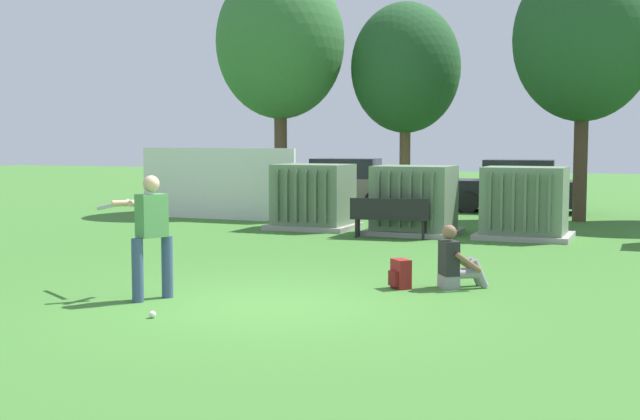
# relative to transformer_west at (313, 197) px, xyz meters

# --- Properties ---
(ground_plane) EXTENTS (96.00, 96.00, 0.00)m
(ground_plane) POSITION_rel_transformer_west_xyz_m (3.19, -9.20, -0.79)
(ground_plane) COLOR #3D752D
(fence_panel) EXTENTS (4.80, 0.12, 2.00)m
(fence_panel) POSITION_rel_transformer_west_xyz_m (-3.48, 1.30, 0.21)
(fence_panel) COLOR white
(fence_panel) RESTS_ON ground
(transformer_west) EXTENTS (2.10, 1.70, 1.62)m
(transformer_west) POSITION_rel_transformer_west_xyz_m (0.00, 0.00, 0.00)
(transformer_west) COLOR #9E9B93
(transformer_west) RESTS_ON ground
(transformer_mid_west) EXTENTS (2.10, 1.70, 1.62)m
(transformer_mid_west) POSITION_rel_transformer_west_xyz_m (2.68, -0.24, 0.00)
(transformer_mid_west) COLOR #9E9B93
(transformer_mid_west) RESTS_ON ground
(transformer_mid_east) EXTENTS (2.10, 1.70, 1.62)m
(transformer_mid_east) POSITION_rel_transformer_west_xyz_m (5.22, -0.07, 0.00)
(transformer_mid_east) COLOR #9E9B93
(transformer_mid_east) RESTS_ON ground
(park_bench) EXTENTS (1.84, 0.63, 0.92)m
(park_bench) POSITION_rel_transformer_west_xyz_m (2.41, -1.27, -0.25)
(park_bench) COLOR black
(park_bench) RESTS_ON ground
(batter) EXTENTS (1.56, 0.93, 1.74)m
(batter) POSITION_rel_transformer_west_xyz_m (1.46, -9.38, 0.19)
(batter) COLOR #384C75
(batter) RESTS_ON ground
(sports_ball) EXTENTS (0.09, 0.09, 0.09)m
(sports_ball) POSITION_rel_transformer_west_xyz_m (2.18, -10.41, -0.74)
(sports_ball) COLOR white
(sports_ball) RESTS_ON ground
(seated_spectator) EXTENTS (0.78, 0.68, 0.96)m
(seated_spectator) POSITION_rel_transformer_west_xyz_m (5.21, -6.89, -0.41)
(seated_spectator) COLOR gray
(seated_spectator) RESTS_ON ground
(backpack) EXTENTS (0.38, 0.38, 0.44)m
(backpack) POSITION_rel_transformer_west_xyz_m (4.46, -7.23, -0.57)
(backpack) COLOR maroon
(backpack) RESTS_ON ground
(tree_left) EXTENTS (3.98, 3.98, 7.61)m
(tree_left) POSITION_rel_transformer_west_xyz_m (-2.98, 4.46, 4.43)
(tree_left) COLOR brown
(tree_left) RESTS_ON ground
(tree_center_left) EXTENTS (3.38, 3.38, 6.45)m
(tree_center_left) POSITION_rel_transformer_west_xyz_m (0.68, 5.75, 3.64)
(tree_center_left) COLOR brown
(tree_center_left) RESTS_ON ground
(tree_center_right) EXTENTS (3.76, 3.76, 7.19)m
(tree_center_right) POSITION_rel_transformer_west_xyz_m (6.02, 4.50, 4.15)
(tree_center_right) COLOR #4C3828
(tree_center_right) RESTS_ON ground
(parked_car_leftmost) EXTENTS (4.38, 2.30, 1.62)m
(parked_car_leftmost) POSITION_rel_transformer_west_xyz_m (-1.64, 6.43, -0.04)
(parked_car_leftmost) COLOR gray
(parked_car_leftmost) RESTS_ON ground
(parked_car_left_of_center) EXTENTS (4.34, 2.21, 1.62)m
(parked_car_left_of_center) POSITION_rel_transformer_west_xyz_m (3.90, 6.90, -0.04)
(parked_car_left_of_center) COLOR black
(parked_car_left_of_center) RESTS_ON ground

